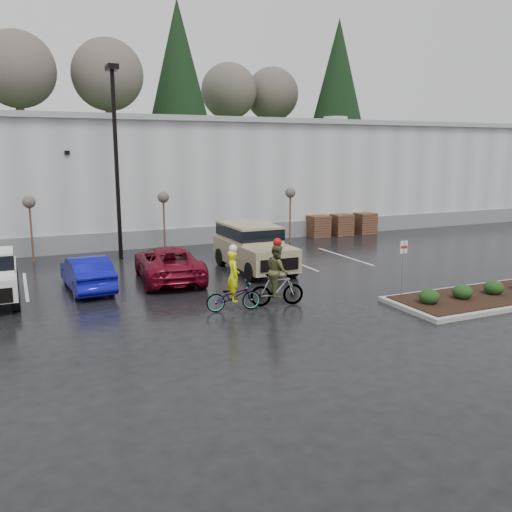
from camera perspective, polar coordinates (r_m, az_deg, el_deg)
name	(u,v)px	position (r m, az deg, el deg)	size (l,w,h in m)	color
ground	(312,315)	(18.01, 5.95, -6.16)	(120.00, 120.00, 0.00)	black
warehouse	(151,175)	(37.88, -11.04, 8.36)	(60.50, 15.50, 7.20)	#AEB1B3
wooded_ridge	(100,172)	(60.51, -16.13, 8.46)	(80.00, 25.00, 6.00)	#1E3E1A
lamppost	(115,142)	(27.25, -14.58, 11.51)	(0.50, 1.00, 9.22)	black
sapling_west	(29,206)	(27.97, -22.76, 4.91)	(0.60, 0.60, 3.20)	#492D1D
sapling_mid	(163,201)	(28.87, -9.72, 5.78)	(0.60, 0.60, 3.20)	#492D1D
sapling_east	(290,196)	(31.59, 3.63, 6.36)	(0.60, 0.60, 3.20)	#492D1D
pallet_stack_a	(318,226)	(33.90, 6.54, 3.14)	(1.20, 1.20, 1.35)	#492D1D
pallet_stack_b	(341,225)	(34.80, 8.95, 3.28)	(1.20, 1.20, 1.35)	#492D1D
pallet_stack_c	(365,223)	(35.81, 11.37, 3.42)	(1.20, 1.20, 1.35)	#492D1D
curb_island	(493,297)	(21.59, 23.68, -3.94)	(8.00, 3.00, 0.15)	gray
mulch_bed	(493,294)	(21.56, 23.70, -3.69)	(7.60, 2.60, 0.04)	black
shrub_a	(429,297)	(19.42, 17.77, -4.10)	(0.70, 0.70, 0.52)	black
shrub_b	(463,292)	(20.44, 20.91, -3.56)	(0.70, 0.70, 0.52)	black
shrub_c	(494,288)	(21.51, 23.75, -3.07)	(0.70, 0.70, 0.52)	black
fire_lane_sign	(403,262)	(19.95, 15.22, -0.63)	(0.30, 0.05, 2.20)	gray
car_blue	(87,273)	(21.83, -17.36, -1.71)	(1.44, 4.12, 1.36)	#0E109B
car_red	(168,263)	(22.72, -9.21, -0.74)	(2.39, 5.19, 1.44)	maroon
suv_tan	(254,248)	(24.15, -0.18, 0.85)	(2.20, 5.10, 2.06)	tan
cyclist_hivis	(233,290)	(18.19, -2.39, -3.63)	(1.94, 0.90, 2.26)	#3F3F44
cyclist_olive	(277,281)	(18.73, 2.23, -2.69)	(1.90, 0.95, 2.38)	#3F3F44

